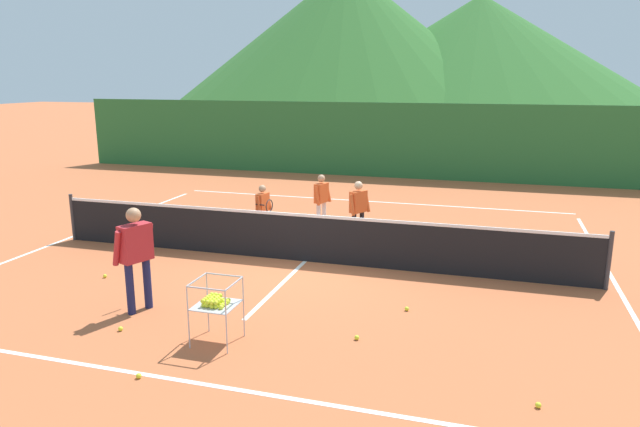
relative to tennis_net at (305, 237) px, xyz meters
The scene contains 21 objects.
ground_plane 0.50m from the tennis_net, ahead, with size 120.00×120.00×0.00m, color #BC6038.
line_baseline_near 4.90m from the tennis_net, 90.00° to the right, with size 11.43×0.08×0.01m, color white.
line_baseline_far 5.98m from the tennis_net, 90.00° to the left, with size 11.43×0.08×0.01m, color white.
line_sideline_west 5.74m from the tennis_net, behind, with size 0.08×10.83×0.01m, color white.
line_sideline_east 5.74m from the tennis_net, ahead, with size 0.08×10.83×0.01m, color white.
line_service_center 0.50m from the tennis_net, ahead, with size 0.08×6.01×0.01m, color white.
tennis_net is the anchor object (origin of this frame).
instructor 3.60m from the tennis_net, 118.95° to the right, with size 0.48×0.83×1.67m.
student_0 2.12m from the tennis_net, 135.07° to the left, with size 0.41×0.63×1.20m.
student_1 2.57m from the tennis_net, 99.13° to the left, with size 0.35×0.54×1.33m.
student_2 1.84m from the tennis_net, 67.45° to the left, with size 0.44×0.54×1.37m.
ball_cart 3.79m from the tennis_net, 90.90° to the right, with size 0.58×0.58×0.90m.
tennis_ball_1 5.95m from the tennis_net, 45.89° to the right, with size 0.07×0.07×0.07m, color yellow.
tennis_ball_2 3.67m from the tennis_net, 60.42° to the right, with size 0.07×0.07×0.07m, color yellow.
tennis_ball_3 3.82m from the tennis_net, 148.42° to the right, with size 0.07×0.07×0.07m, color yellow.
tennis_ball_4 3.06m from the tennis_net, 39.78° to the right, with size 0.07×0.07×0.07m, color yellow.
tennis_ball_5 5.02m from the tennis_net, 96.03° to the right, with size 0.07×0.07×0.07m, color yellow.
tennis_ball_6 4.20m from the tennis_net, 112.01° to the right, with size 0.07×0.07×0.07m, color yellow.
windscreen_fence 10.31m from the tennis_net, 90.00° to the left, with size 25.15×0.08×2.70m, color #286B33.
hill_0 79.02m from the tennis_net, 89.55° to the left, with size 49.47×49.47×14.89m, color #2D6628.
hill_1 75.43m from the tennis_net, 103.49° to the left, with size 48.63×48.63×18.66m, color #2D6628.
Camera 1 is at (3.45, -10.50, 3.61)m, focal length 32.47 mm.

